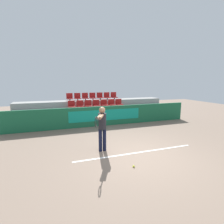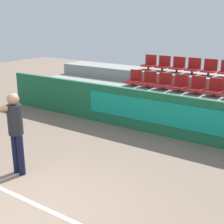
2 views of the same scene
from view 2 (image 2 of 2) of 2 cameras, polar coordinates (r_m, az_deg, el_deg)
ground_plane at (r=5.34m, az=-16.42°, el=-17.74°), size 30.00×30.00×0.00m
court_baseline at (r=5.52m, az=-13.58°, el=-16.21°), size 4.60×0.08×0.01m
barrier_wall at (r=8.32m, az=7.45°, el=-0.12°), size 10.69×0.14×1.13m
bleacher_tier_front at (r=8.95m, az=9.12°, el=-1.42°), size 10.29×1.05×0.40m
bleacher_tier_middle at (r=9.82m, az=11.81°, el=1.30°), size 10.29×1.05×0.80m
bleacher_tier_back at (r=10.73m, az=14.06°, el=3.56°), size 10.29×1.05×1.21m
stadium_chair_0 at (r=9.70m, az=0.90°, el=2.77°), size 0.43×0.41×0.51m
stadium_chair_1 at (r=9.42m, az=3.64°, el=2.31°), size 0.43×0.41×0.51m
stadium_chair_2 at (r=9.17m, az=6.54°, el=1.83°), size 0.43×0.41×0.51m
stadium_chair_3 at (r=8.94m, az=9.59°, el=1.31°), size 0.43×0.41×0.51m
stadium_chair_4 at (r=8.74m, az=12.78°, el=0.77°), size 0.43×0.41×0.51m
stadium_chair_5 at (r=8.57m, az=16.12°, el=0.20°), size 0.43×0.41×0.51m
stadium_chair_6 at (r=8.43m, az=19.57°, el=-0.39°), size 0.43×0.41×0.51m
stadium_chair_7 at (r=10.49m, az=4.09°, el=6.04°), size 0.43×0.41×0.51m
stadium_chair_8 at (r=10.23m, az=6.71°, el=5.70°), size 0.43×0.41×0.51m
stadium_chair_9 at (r=10.00m, az=9.45°, el=5.33°), size 0.43×0.41×0.51m
stadium_chair_10 at (r=9.79m, az=12.31°, el=4.93°), size 0.43×0.41×0.51m
stadium_chair_11 at (r=9.61m, az=15.29°, el=4.50°), size 0.43×0.41×0.51m
stadium_chair_12 at (r=9.46m, az=18.36°, el=4.04°), size 0.43×0.41×0.51m
stadium_chair_14 at (r=11.33m, az=6.85°, el=8.83°), size 0.43×0.41×0.51m
stadium_chair_15 at (r=11.10m, az=9.34°, el=8.56°), size 0.43×0.41×0.51m
stadium_chair_16 at (r=10.88m, az=11.93°, el=8.26°), size 0.43×0.41×0.51m
stadium_chair_17 at (r=10.69m, az=14.61°, el=7.94°), size 0.43×0.41×0.51m
stadium_chair_18 at (r=10.53m, az=17.38°, el=7.58°), size 0.43×0.41×0.51m
tennis_player at (r=6.20m, az=-17.85°, el=-2.56°), size 0.70×1.33×1.64m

